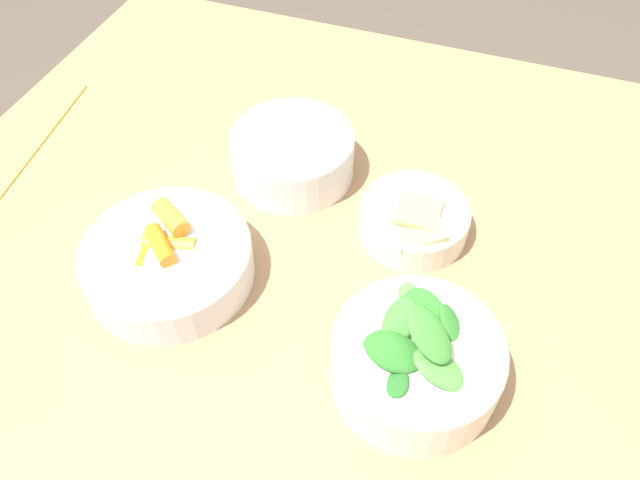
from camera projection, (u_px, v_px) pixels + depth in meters
The scene contains 6 objects.
dining_table at pixel (331, 327), 0.80m from camera, with size 1.00×1.08×0.78m.
bowl_carrots at pixel (168, 259), 0.69m from camera, with size 0.19×0.19×0.07m.
bowl_greens at pixel (416, 359), 0.60m from camera, with size 0.17×0.17×0.11m.
bowl_beans_hotdog at pixel (293, 155), 0.80m from camera, with size 0.16×0.16×0.06m.
bowl_cookies at pixel (414, 219), 0.73m from camera, with size 0.13×0.13×0.05m.
ruler at pixel (23, 155), 0.84m from camera, with size 0.32×0.07×0.00m.
Camera 1 is at (-0.41, -0.13, 1.34)m, focal length 35.00 mm.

